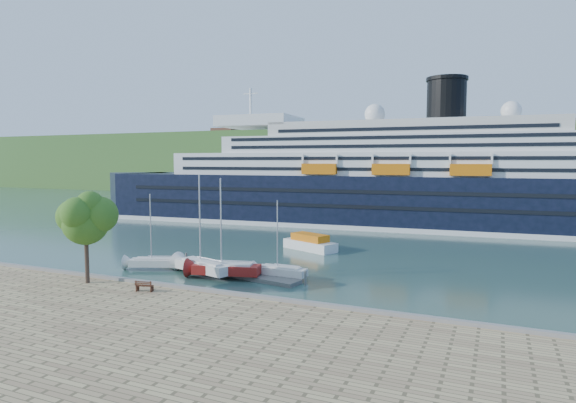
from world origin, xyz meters
The scene contains 12 objects.
ground centered at (0.00, 0.00, 0.00)m, with size 400.00×400.00×0.00m, color #284840.
far_hillside centered at (0.00, 145.00, 12.00)m, with size 400.00×50.00×24.00m, color #316026.
quay_coping centered at (0.00, -0.20, 1.15)m, with size 220.00×0.50×0.30m, color slate.
cruise_ship centered at (7.56, 57.08, 14.02)m, with size 124.86×18.18×28.04m, color black, non-canonical shape.
park_bench centered at (1.14, -2.32, 1.54)m, with size 1.67×0.69×1.07m, color #4E2616, non-canonical shape.
promenade_tree centered at (-5.92, -2.12, 5.78)m, with size 5.78×5.78×9.57m, color #295C18, non-canonical shape.
floating_pontoon centered at (2.16, 10.04, 0.21)m, with size 18.97×2.32×0.42m, color slate, non-canonical shape.
sailboat_white_near centered at (-6.37, 8.41, 4.24)m, with size 6.57×1.82×8.48m, color silver, non-canonical shape.
sailboat_red centered at (3.47, 7.98, 5.18)m, with size 8.02×2.23×10.36m, color maroon, non-canonical shape.
sailboat_white_far centered at (8.80, 10.43, 4.05)m, with size 6.27×1.74×8.10m, color silver, non-canonical shape.
tender_launch centered at (5.61, 27.37, 1.15)m, with size 8.36×2.86×2.31m, color #D3690C, non-canonical shape.
sailboat_extra centered at (0.59, 7.99, 5.34)m, with size 8.27×2.30×10.68m, color silver, non-canonical shape.
Camera 1 is at (29.93, -35.93, 12.71)m, focal length 30.00 mm.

